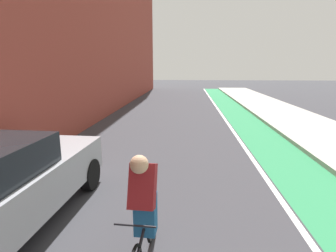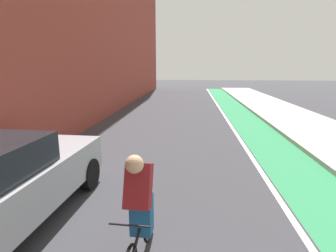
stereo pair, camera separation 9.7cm
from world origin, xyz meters
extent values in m
plane|color=#38383D|center=(0.00, 15.93, 0.00)|extent=(87.68, 87.68, 0.00)
cube|color=#2D8451|center=(2.99, 17.93, 0.00)|extent=(1.60, 39.86, 0.00)
cube|color=white|center=(2.09, 17.93, 0.00)|extent=(0.12, 39.86, 0.00)
cube|color=#A8A59E|center=(5.43, 17.93, 0.07)|extent=(3.28, 39.86, 0.14)
cylinder|color=black|center=(-3.46, 10.49, 0.33)|extent=(0.25, 0.67, 0.66)
cylinder|color=black|center=(-1.87, 10.42, 0.33)|extent=(0.25, 0.67, 0.66)
torus|color=black|center=(-0.31, 8.79, 0.31)|extent=(0.07, 0.63, 0.62)
cylinder|color=black|center=(-0.33, 8.27, 0.53)|extent=(0.09, 0.96, 0.33)
cylinder|color=black|center=(-0.32, 8.45, 0.61)|extent=(0.04, 0.12, 0.55)
cylinder|color=black|center=(-0.36, 7.82, 0.86)|extent=(0.48, 0.05, 0.02)
cube|color=#1E598C|center=(-0.33, 8.38, 0.68)|extent=(0.29, 0.25, 0.56)
cube|color=maroon|center=(-0.33, 8.25, 1.14)|extent=(0.34, 0.41, 0.60)
sphere|color=tan|center=(-0.34, 8.09, 1.48)|extent=(0.22, 0.22, 0.22)
cube|color=#1E598C|center=(-0.33, 8.37, 1.16)|extent=(0.27, 0.29, 0.39)
camera|label=1|loc=(0.21, 5.23, 2.58)|focal=28.37mm
camera|label=2|loc=(0.31, 5.24, 2.58)|focal=28.37mm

